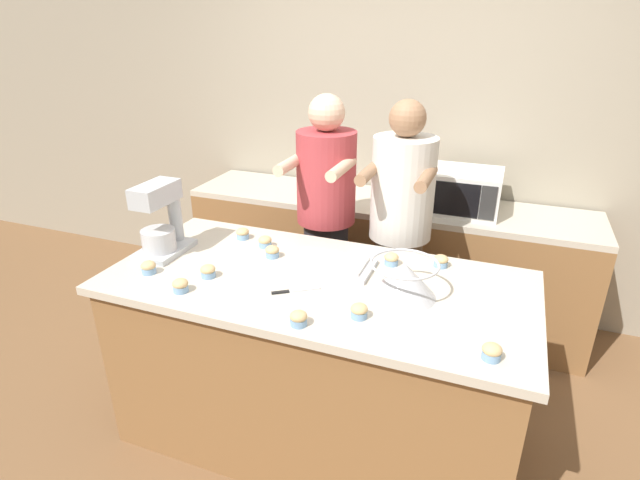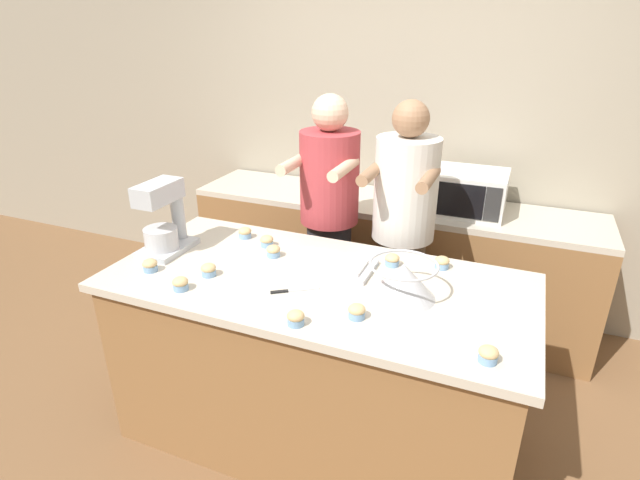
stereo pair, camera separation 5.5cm
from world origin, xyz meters
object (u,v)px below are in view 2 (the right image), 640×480
(knife, at_px, (292,291))
(cupcake_9, at_px, (180,284))
(cupcake_4, at_px, (392,260))
(stand_mixer, at_px, (164,221))
(cupcake_2, at_px, (267,241))
(person_left, at_px, (329,228))
(baking_tray, at_px, (332,264))
(cupcake_8, at_px, (488,354))
(cupcake_10, at_px, (150,265))
(person_right, at_px, (402,240))
(cupcake_7, at_px, (296,318))
(cupcake_5, at_px, (273,251))
(mixing_bowl, at_px, (403,279))
(cupcake_0, at_px, (209,270))
(cupcake_3, at_px, (442,262))
(cupcake_6, at_px, (245,233))
(cupcake_1, at_px, (357,311))
(microwave_oven, at_px, (469,192))

(knife, relative_size, cupcake_9, 2.72)
(cupcake_4, bearing_deg, stand_mixer, -165.95)
(stand_mixer, distance_m, knife, 0.82)
(knife, distance_m, cupcake_2, 0.51)
(person_left, xyz_separation_m, baking_tray, (0.25, -0.60, 0.07))
(cupcake_2, xyz_separation_m, cupcake_9, (-0.13, -0.56, 0.00))
(knife, distance_m, cupcake_8, 0.88)
(cupcake_10, bearing_deg, person_right, 44.19)
(cupcake_7, bearing_deg, cupcake_2, 126.65)
(cupcake_5, bearing_deg, cupcake_7, -54.61)
(knife, bearing_deg, person_left, 100.98)
(mixing_bowl, distance_m, cupcake_5, 0.72)
(person_left, height_order, cupcake_0, person_left)
(cupcake_0, bearing_deg, cupcake_3, 26.60)
(cupcake_6, bearing_deg, person_left, 53.88)
(mixing_bowl, bearing_deg, cupcake_1, -118.40)
(cupcake_0, height_order, cupcake_6, same)
(cupcake_6, height_order, cupcake_7, same)
(person_left, xyz_separation_m, knife, (0.17, -0.88, 0.06))
(cupcake_1, bearing_deg, cupcake_5, 146.47)
(knife, height_order, cupcake_1, cupcake_1)
(person_right, bearing_deg, mixing_bowl, -76.43)
(cupcake_3, relative_size, cupcake_5, 1.00)
(mixing_bowl, bearing_deg, cupcake_9, -161.09)
(cupcake_6, height_order, cupcake_9, same)
(person_left, distance_m, baking_tray, 0.65)
(person_right, distance_m, cupcake_10, 1.39)
(baking_tray, bearing_deg, microwave_oven, 67.21)
(stand_mixer, xyz_separation_m, cupcake_7, (0.92, -0.37, -0.13))
(cupcake_4, distance_m, cupcake_8, 0.79)
(knife, height_order, cupcake_3, cupcake_3)
(cupcake_6, bearing_deg, baking_tray, -14.79)
(microwave_oven, xyz_separation_m, cupcake_9, (-1.03, -1.64, -0.06))
(baking_tray, height_order, cupcake_1, cupcake_1)
(cupcake_7, height_order, cupcake_9, same)
(cupcake_5, bearing_deg, cupcake_2, 132.70)
(cupcake_7, xyz_separation_m, cupcake_9, (-0.59, 0.06, 0.00))
(cupcake_0, xyz_separation_m, cupcake_4, (0.77, 0.44, 0.00))
(cupcake_4, height_order, cupcake_10, same)
(person_left, relative_size, cupcake_9, 23.74)
(mixing_bowl, xyz_separation_m, cupcake_9, (-0.93, -0.32, -0.06))
(baking_tray, distance_m, cupcake_4, 0.30)
(cupcake_7, bearing_deg, knife, 119.12)
(cupcake_6, bearing_deg, cupcake_10, -112.38)
(baking_tray, distance_m, cupcake_2, 0.42)
(baking_tray, relative_size, cupcake_10, 5.77)
(cupcake_1, distance_m, cupcake_6, 0.99)
(cupcake_10, bearing_deg, cupcake_4, 25.47)
(cupcake_6, bearing_deg, cupcake_7, -47.09)
(cupcake_8, bearing_deg, microwave_oven, 99.88)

